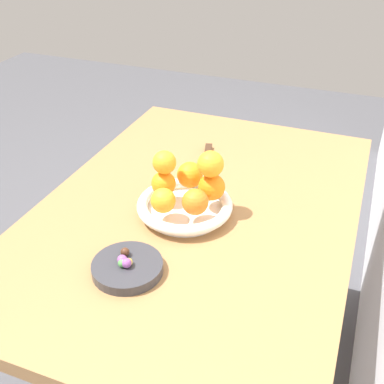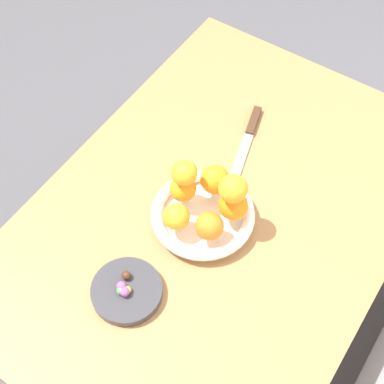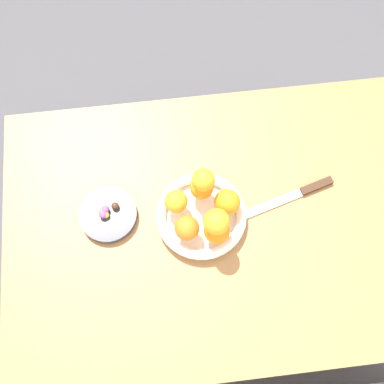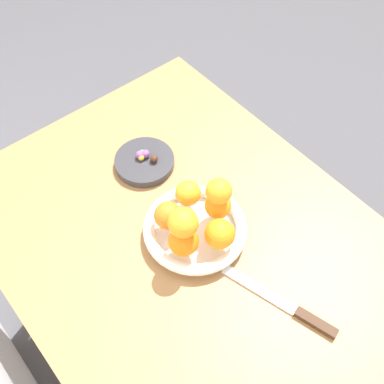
{
  "view_description": "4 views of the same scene",
  "coord_description": "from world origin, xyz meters",
  "px_view_note": "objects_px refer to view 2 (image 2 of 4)",
  "views": [
    {
      "loc": [
        0.93,
        0.34,
        1.41
      ],
      "look_at": [
        0.04,
        -0.0,
        0.8
      ],
      "focal_mm": 45.0,
      "sensor_mm": 36.0,
      "label": 1
    },
    {
      "loc": [
        0.63,
        0.34,
        1.86
      ],
      "look_at": [
        0.03,
        -0.05,
        0.81
      ],
      "focal_mm": 55.0,
      "sensor_mm": 36.0,
      "label": 2
    },
    {
      "loc": [
        0.11,
        0.34,
        1.93
      ],
      "look_at": [
        0.06,
        -0.05,
        0.87
      ],
      "focal_mm": 45.0,
      "sensor_mm": 36.0,
      "label": 3
    },
    {
      "loc": [
        -0.38,
        0.34,
        1.67
      ],
      "look_at": [
        0.07,
        -0.03,
        0.87
      ],
      "focal_mm": 45.0,
      "sensor_mm": 36.0,
      "label": 4
    }
  ],
  "objects_px": {
    "candy_ball_0": "(121,286)",
    "candy_ball_1": "(121,290)",
    "candy_dish": "(127,291)",
    "candy_ball_4": "(126,275)",
    "orange_0": "(183,189)",
    "orange_3": "(233,205)",
    "orange_5": "(233,189)",
    "fruit_bowl": "(203,215)",
    "orange_1": "(176,217)",
    "candy_ball_3": "(127,290)",
    "knife": "(247,139)",
    "orange_4": "(215,180)",
    "orange_2": "(209,226)",
    "candy_ball_2": "(125,292)",
    "orange_6": "(184,173)",
    "dining_table": "(218,231)"
  },
  "relations": [
    {
      "from": "dining_table",
      "to": "candy_ball_0",
      "type": "height_order",
      "value": "candy_ball_0"
    },
    {
      "from": "orange_4",
      "to": "orange_6",
      "type": "bearing_deg",
      "value": -38.06
    },
    {
      "from": "orange_5",
      "to": "orange_4",
      "type": "bearing_deg",
      "value": -120.03
    },
    {
      "from": "orange_0",
      "to": "candy_ball_1",
      "type": "relative_size",
      "value": 3.4
    },
    {
      "from": "orange_2",
      "to": "orange_4",
      "type": "xyz_separation_m",
      "value": [
        -0.11,
        -0.05,
        0.0
      ]
    },
    {
      "from": "orange_1",
      "to": "candy_ball_3",
      "type": "xyz_separation_m",
      "value": [
        0.18,
        0.0,
        -0.04
      ]
    },
    {
      "from": "orange_6",
      "to": "candy_ball_2",
      "type": "xyz_separation_m",
      "value": [
        0.26,
        0.03,
        -0.1
      ]
    },
    {
      "from": "orange_6",
      "to": "candy_ball_2",
      "type": "distance_m",
      "value": 0.27
    },
    {
      "from": "candy_dish",
      "to": "knife",
      "type": "distance_m",
      "value": 0.49
    },
    {
      "from": "fruit_bowl",
      "to": "orange_5",
      "type": "distance_m",
      "value": 0.13
    },
    {
      "from": "orange_2",
      "to": "candy_ball_3",
      "type": "relative_size",
      "value": 3.81
    },
    {
      "from": "orange_5",
      "to": "knife",
      "type": "height_order",
      "value": "orange_5"
    },
    {
      "from": "candy_ball_2",
      "to": "candy_ball_4",
      "type": "distance_m",
      "value": 0.04
    },
    {
      "from": "candy_dish",
      "to": "candy_ball_3",
      "type": "xyz_separation_m",
      "value": [
        0.0,
        0.01,
        0.02
      ]
    },
    {
      "from": "candy_ball_3",
      "to": "candy_dish",
      "type": "bearing_deg",
      "value": -116.21
    },
    {
      "from": "fruit_bowl",
      "to": "orange_6",
      "type": "bearing_deg",
      "value": -100.4
    },
    {
      "from": "orange_3",
      "to": "candy_ball_3",
      "type": "height_order",
      "value": "orange_3"
    },
    {
      "from": "candy_dish",
      "to": "candy_ball_0",
      "type": "relative_size",
      "value": 7.09
    },
    {
      "from": "orange_1",
      "to": "orange_2",
      "type": "bearing_deg",
      "value": 104.86
    },
    {
      "from": "knife",
      "to": "candy_ball_4",
      "type": "bearing_deg",
      "value": -1.71
    },
    {
      "from": "candy_ball_3",
      "to": "knife",
      "type": "relative_size",
      "value": 0.06
    },
    {
      "from": "orange_3",
      "to": "candy_dish",
      "type": "bearing_deg",
      "value": -18.72
    },
    {
      "from": "orange_3",
      "to": "orange_5",
      "type": "bearing_deg",
      "value": -41.73
    },
    {
      "from": "orange_2",
      "to": "orange_5",
      "type": "bearing_deg",
      "value": 170.03
    },
    {
      "from": "orange_2",
      "to": "candy_dish",
      "type": "bearing_deg",
      "value": -21.12
    },
    {
      "from": "orange_0",
      "to": "orange_2",
      "type": "bearing_deg",
      "value": 64.09
    },
    {
      "from": "candy_ball_0",
      "to": "fruit_bowl",
      "type": "bearing_deg",
      "value": 170.22
    },
    {
      "from": "dining_table",
      "to": "candy_ball_4",
      "type": "xyz_separation_m",
      "value": [
        0.26,
        -0.07,
        0.12
      ]
    },
    {
      "from": "dining_table",
      "to": "orange_4",
      "type": "height_order",
      "value": "orange_4"
    },
    {
      "from": "candy_ball_0",
      "to": "candy_ball_1",
      "type": "distance_m",
      "value": 0.01
    },
    {
      "from": "orange_0",
      "to": "orange_3",
      "type": "bearing_deg",
      "value": 101.04
    },
    {
      "from": "candy_ball_3",
      "to": "candy_ball_0",
      "type": "bearing_deg",
      "value": -85.52
    },
    {
      "from": "orange_0",
      "to": "candy_ball_1",
      "type": "xyz_separation_m",
      "value": [
        0.25,
        0.02,
        -0.04
      ]
    },
    {
      "from": "fruit_bowl",
      "to": "orange_4",
      "type": "height_order",
      "value": "orange_4"
    },
    {
      "from": "orange_1",
      "to": "candy_dish",
      "type": "bearing_deg",
      "value": -1.4
    },
    {
      "from": "orange_1",
      "to": "candy_ball_3",
      "type": "relative_size",
      "value": 3.62
    },
    {
      "from": "fruit_bowl",
      "to": "candy_ball_4",
      "type": "height_order",
      "value": "same"
    },
    {
      "from": "candy_ball_2",
      "to": "candy_dish",
      "type": "bearing_deg",
      "value": -154.53
    },
    {
      "from": "orange_0",
      "to": "candy_ball_0",
      "type": "distance_m",
      "value": 0.25
    },
    {
      "from": "orange_0",
      "to": "orange_3",
      "type": "height_order",
      "value": "orange_3"
    },
    {
      "from": "dining_table",
      "to": "orange_0",
      "type": "distance_m",
      "value": 0.18
    },
    {
      "from": "fruit_bowl",
      "to": "orange_5",
      "type": "relative_size",
      "value": 3.71
    },
    {
      "from": "candy_ball_0",
      "to": "candy_dish",
      "type": "bearing_deg",
      "value": 116.89
    },
    {
      "from": "candy_ball_4",
      "to": "orange_3",
      "type": "bearing_deg",
      "value": 156.74
    },
    {
      "from": "orange_2",
      "to": "candy_ball_1",
      "type": "bearing_deg",
      "value": -21.02
    },
    {
      "from": "candy_dish",
      "to": "candy_ball_4",
      "type": "bearing_deg",
      "value": -144.52
    },
    {
      "from": "candy_ball_0",
      "to": "candy_ball_2",
      "type": "relative_size",
      "value": 1.0
    },
    {
      "from": "fruit_bowl",
      "to": "orange_0",
      "type": "xyz_separation_m",
      "value": [
        -0.01,
        -0.06,
        0.05
      ]
    },
    {
      "from": "candy_ball_1",
      "to": "knife",
      "type": "xyz_separation_m",
      "value": [
        -0.5,
        0.0,
        -0.03
      ]
    },
    {
      "from": "candy_ball_4",
      "to": "candy_ball_2",
      "type": "bearing_deg",
      "value": 32.5
    }
  ]
}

